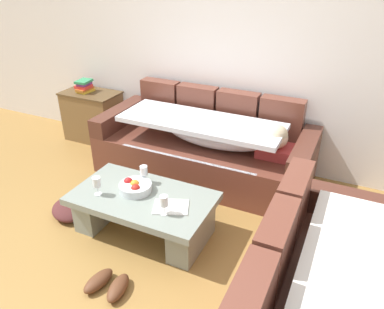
{
  "coord_description": "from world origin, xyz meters",
  "views": [
    {
      "loc": [
        1.37,
        -1.7,
        2.17
      ],
      "look_at": [
        0.07,
        1.04,
        0.55
      ],
      "focal_mm": 35.05,
      "sensor_mm": 36.0,
      "label": 1
    }
  ],
  "objects_px": {
    "coffee_table": "(143,209)",
    "pair_of_shoes": "(108,284)",
    "couch_along_wall": "(207,148)",
    "open_magazine": "(171,207)",
    "crumpled_garment": "(70,209)",
    "wine_glass_near_right": "(164,202)",
    "wine_glass_far_back": "(144,171)",
    "wine_glass_near_left": "(97,183)",
    "side_cabinet": "(93,116)",
    "book_stack_on_cabinet": "(84,86)",
    "fruit_bowl": "(135,187)"
  },
  "relations": [
    {
      "from": "fruit_bowl",
      "to": "book_stack_on_cabinet",
      "type": "relative_size",
      "value": 1.25
    },
    {
      "from": "fruit_bowl",
      "to": "pair_of_shoes",
      "type": "bearing_deg",
      "value": -74.46
    },
    {
      "from": "book_stack_on_cabinet",
      "to": "open_magazine",
      "type": "bearing_deg",
      "value": -35.31
    },
    {
      "from": "wine_glass_far_back",
      "to": "crumpled_garment",
      "type": "height_order",
      "value": "wine_glass_far_back"
    },
    {
      "from": "coffee_table",
      "to": "side_cabinet",
      "type": "height_order",
      "value": "side_cabinet"
    },
    {
      "from": "couch_along_wall",
      "to": "crumpled_garment",
      "type": "distance_m",
      "value": 1.53
    },
    {
      "from": "fruit_bowl",
      "to": "wine_glass_near_right",
      "type": "xyz_separation_m",
      "value": [
        0.38,
        -0.18,
        0.08
      ]
    },
    {
      "from": "couch_along_wall",
      "to": "crumpled_garment",
      "type": "bearing_deg",
      "value": -125.36
    },
    {
      "from": "wine_glass_near_right",
      "to": "wine_glass_far_back",
      "type": "distance_m",
      "value": 0.5
    },
    {
      "from": "coffee_table",
      "to": "fruit_bowl",
      "type": "height_order",
      "value": "fruit_bowl"
    },
    {
      "from": "couch_along_wall",
      "to": "wine_glass_near_left",
      "type": "height_order",
      "value": "couch_along_wall"
    },
    {
      "from": "wine_glass_near_right",
      "to": "book_stack_on_cabinet",
      "type": "distance_m",
      "value": 2.49
    },
    {
      "from": "open_magazine",
      "to": "side_cabinet",
      "type": "height_order",
      "value": "side_cabinet"
    },
    {
      "from": "couch_along_wall",
      "to": "fruit_bowl",
      "type": "xyz_separation_m",
      "value": [
        -0.2,
        -1.1,
        0.09
      ]
    },
    {
      "from": "couch_along_wall",
      "to": "side_cabinet",
      "type": "height_order",
      "value": "couch_along_wall"
    },
    {
      "from": "wine_glass_near_left",
      "to": "wine_glass_far_back",
      "type": "height_order",
      "value": "same"
    },
    {
      "from": "side_cabinet",
      "to": "crumpled_garment",
      "type": "xyz_separation_m",
      "value": [
        0.84,
        -1.45,
        -0.26
      ]
    },
    {
      "from": "coffee_table",
      "to": "crumpled_garment",
      "type": "bearing_deg",
      "value": -173.16
    },
    {
      "from": "wine_glass_near_left",
      "to": "pair_of_shoes",
      "type": "bearing_deg",
      "value": -49.66
    },
    {
      "from": "wine_glass_far_back",
      "to": "book_stack_on_cabinet",
      "type": "distance_m",
      "value": 1.99
    },
    {
      "from": "wine_glass_far_back",
      "to": "wine_glass_near_left",
      "type": "bearing_deg",
      "value": -127.78
    },
    {
      "from": "open_magazine",
      "to": "wine_glass_near_left",
      "type": "bearing_deg",
      "value": 166.57
    },
    {
      "from": "fruit_bowl",
      "to": "wine_glass_far_back",
      "type": "distance_m",
      "value": 0.17
    },
    {
      "from": "wine_glass_near_left",
      "to": "coffee_table",
      "type": "bearing_deg",
      "value": 22.52
    },
    {
      "from": "side_cabinet",
      "to": "pair_of_shoes",
      "type": "relative_size",
      "value": 2.18
    },
    {
      "from": "coffee_table",
      "to": "open_magazine",
      "type": "relative_size",
      "value": 4.29
    },
    {
      "from": "coffee_table",
      "to": "side_cabinet",
      "type": "bearing_deg",
      "value": 139.73
    },
    {
      "from": "wine_glass_far_back",
      "to": "book_stack_on_cabinet",
      "type": "xyz_separation_m",
      "value": [
        -1.59,
        1.17,
        0.22
      ]
    },
    {
      "from": "wine_glass_near_left",
      "to": "couch_along_wall",
      "type": "bearing_deg",
      "value": 70.58
    },
    {
      "from": "wine_glass_far_back",
      "to": "open_magazine",
      "type": "height_order",
      "value": "wine_glass_far_back"
    },
    {
      "from": "book_stack_on_cabinet",
      "to": "wine_glass_near_left",
      "type": "bearing_deg",
      "value": -48.37
    },
    {
      "from": "coffee_table",
      "to": "book_stack_on_cabinet",
      "type": "relative_size",
      "value": 5.34
    },
    {
      "from": "wine_glass_near_right",
      "to": "crumpled_garment",
      "type": "xyz_separation_m",
      "value": [
        -1.06,
        0.05,
        -0.44
      ]
    },
    {
      "from": "couch_along_wall",
      "to": "open_magazine",
      "type": "bearing_deg",
      "value": -80.69
    },
    {
      "from": "open_magazine",
      "to": "crumpled_garment",
      "type": "xyz_separation_m",
      "value": [
        -1.06,
        -0.05,
        -0.33
      ]
    },
    {
      "from": "wine_glass_near_left",
      "to": "side_cabinet",
      "type": "distance_m",
      "value": 1.97
    },
    {
      "from": "coffee_table",
      "to": "pair_of_shoes",
      "type": "relative_size",
      "value": 3.63
    },
    {
      "from": "wine_glass_near_left",
      "to": "wine_glass_far_back",
      "type": "bearing_deg",
      "value": 52.22
    },
    {
      "from": "couch_along_wall",
      "to": "wine_glass_near_right",
      "type": "bearing_deg",
      "value": -81.67
    },
    {
      "from": "open_magazine",
      "to": "pair_of_shoes",
      "type": "bearing_deg",
      "value": -129.23
    },
    {
      "from": "coffee_table",
      "to": "crumpled_garment",
      "type": "distance_m",
      "value": 0.79
    },
    {
      "from": "coffee_table",
      "to": "wine_glass_far_back",
      "type": "distance_m",
      "value": 0.33
    },
    {
      "from": "couch_along_wall",
      "to": "fruit_bowl",
      "type": "bearing_deg",
      "value": -100.15
    },
    {
      "from": "wine_glass_far_back",
      "to": "pair_of_shoes",
      "type": "distance_m",
      "value": 0.99
    },
    {
      "from": "couch_along_wall",
      "to": "open_magazine",
      "type": "xyz_separation_m",
      "value": [
        0.19,
        -1.18,
        0.05
      ]
    },
    {
      "from": "couch_along_wall",
      "to": "pair_of_shoes",
      "type": "xyz_separation_m",
      "value": [
        0.0,
        -1.81,
        -0.29
      ]
    },
    {
      "from": "side_cabinet",
      "to": "book_stack_on_cabinet",
      "type": "xyz_separation_m",
      "value": [
        -0.07,
        -0.01,
        0.39
      ]
    },
    {
      "from": "couch_along_wall",
      "to": "wine_glass_near_left",
      "type": "distance_m",
      "value": 1.37
    },
    {
      "from": "wine_glass_near_right",
      "to": "side_cabinet",
      "type": "distance_m",
      "value": 2.43
    },
    {
      "from": "wine_glass_near_left",
      "to": "wine_glass_far_back",
      "type": "distance_m",
      "value": 0.42
    }
  ]
}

